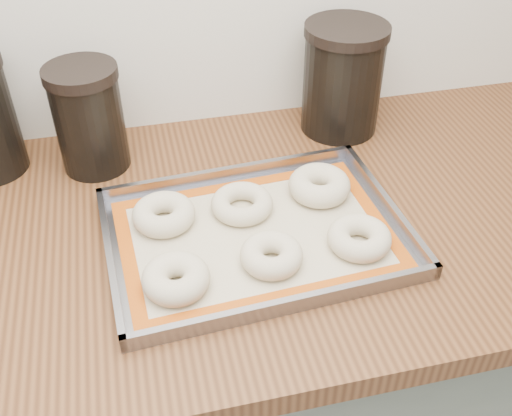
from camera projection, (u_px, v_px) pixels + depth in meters
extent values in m
cube|color=slate|center=(203.00, 394.00, 1.26)|extent=(3.00, 0.65, 0.86)
cube|color=brown|center=(187.00, 235.00, 0.98)|extent=(3.06, 0.68, 0.04)
cube|color=gray|center=(256.00, 237.00, 0.94)|extent=(0.48, 0.36, 0.00)
cube|color=gray|center=(230.00, 173.00, 1.05)|extent=(0.46, 0.04, 0.02)
cube|color=gray|center=(290.00, 305.00, 0.81)|extent=(0.46, 0.04, 0.02)
cube|color=gray|center=(110.00, 260.00, 0.88)|extent=(0.03, 0.33, 0.02)
cube|color=gray|center=(387.00, 205.00, 0.98)|extent=(0.03, 0.33, 0.02)
cube|color=#C6B793|center=(256.00, 235.00, 0.94)|extent=(0.44, 0.32, 0.00)
cube|color=#B5490C|center=(234.00, 185.00, 1.04)|extent=(0.42, 0.05, 0.00)
cube|color=#B5490C|center=(283.00, 296.00, 0.84)|extent=(0.42, 0.05, 0.00)
cube|color=#B5490C|center=(129.00, 260.00, 0.89)|extent=(0.04, 0.25, 0.00)
cube|color=#B5490C|center=(372.00, 211.00, 0.98)|extent=(0.04, 0.25, 0.00)
torus|color=beige|center=(176.00, 278.00, 0.84)|extent=(0.10, 0.10, 0.04)
torus|color=beige|center=(271.00, 255.00, 0.88)|extent=(0.10, 0.10, 0.03)
torus|color=beige|center=(359.00, 238.00, 0.91)|extent=(0.10, 0.10, 0.03)
torus|color=beige|center=(164.00, 214.00, 0.95)|extent=(0.11, 0.11, 0.04)
torus|color=beige|center=(242.00, 204.00, 0.98)|extent=(0.11, 0.11, 0.03)
torus|color=beige|center=(319.00, 185.00, 1.01)|extent=(0.11, 0.11, 0.04)
cylinder|color=black|center=(90.00, 124.00, 1.04)|extent=(0.12, 0.12, 0.17)
cylinder|color=black|center=(80.00, 73.00, 0.98)|extent=(0.12, 0.12, 0.02)
cylinder|color=black|center=(342.00, 83.00, 1.14)|extent=(0.15, 0.15, 0.19)
cylinder|color=black|center=(347.00, 30.00, 1.07)|extent=(0.16, 0.16, 0.02)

